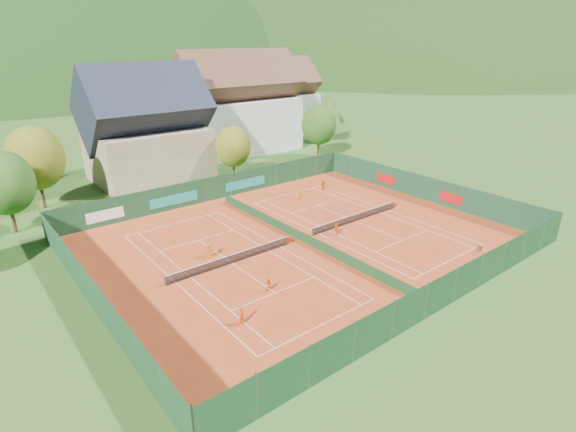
{
  "coord_description": "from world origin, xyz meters",
  "views": [
    {
      "loc": [
        -26.41,
        -31.28,
        18.97
      ],
      "look_at": [
        0.0,
        2.0,
        2.0
      ],
      "focal_mm": 28.0,
      "sensor_mm": 36.0,
      "label": 1
    }
  ],
  "objects_px": {
    "player_left_near": "(241,316)",
    "player_left_mid": "(269,285)",
    "player_right_near": "(336,229)",
    "player_right_far_b": "(323,185)",
    "player_right_far_a": "(297,195)",
    "hotel_block_a": "(238,109)",
    "ball_hopper": "(479,248)",
    "hotel_block_b": "(275,102)",
    "player_left_far": "(209,250)",
    "chalet": "(147,132)"
  },
  "relations": [
    {
      "from": "player_right_near",
      "to": "player_right_far_a",
      "type": "height_order",
      "value": "player_right_near"
    },
    {
      "from": "hotel_block_a",
      "to": "hotel_block_b",
      "type": "distance_m",
      "value": 16.14
    },
    {
      "from": "chalet",
      "to": "player_left_near",
      "type": "xyz_separation_m",
      "value": [
        -9.39,
        -38.35,
        -5.86
      ]
    },
    {
      "from": "player_right_near",
      "to": "player_right_far_a",
      "type": "bearing_deg",
      "value": 12.1
    },
    {
      "from": "hotel_block_b",
      "to": "player_right_near",
      "type": "height_order",
      "value": "hotel_block_b"
    },
    {
      "from": "ball_hopper",
      "to": "player_right_far_b",
      "type": "bearing_deg",
      "value": 86.83
    },
    {
      "from": "hotel_block_a",
      "to": "player_right_far_b",
      "type": "xyz_separation_m",
      "value": [
        -3.35,
        -25.59,
        -6.71
      ]
    },
    {
      "from": "player_left_near",
      "to": "player_right_far_b",
      "type": "height_order",
      "value": "player_left_near"
    },
    {
      "from": "player_left_near",
      "to": "player_right_near",
      "type": "bearing_deg",
      "value": -10.89
    },
    {
      "from": "chalet",
      "to": "ball_hopper",
      "type": "height_order",
      "value": "chalet"
    },
    {
      "from": "hotel_block_b",
      "to": "player_right_near",
      "type": "relative_size",
      "value": 12.93
    },
    {
      "from": "chalet",
      "to": "player_right_far_b",
      "type": "bearing_deg",
      "value": -51.39
    },
    {
      "from": "hotel_block_b",
      "to": "player_left_far",
      "type": "distance_m",
      "value": 57.47
    },
    {
      "from": "hotel_block_a",
      "to": "ball_hopper",
      "type": "relative_size",
      "value": 27.0
    },
    {
      "from": "ball_hopper",
      "to": "player_left_far",
      "type": "height_order",
      "value": "player_left_far"
    },
    {
      "from": "player_right_near",
      "to": "player_right_far_b",
      "type": "xyz_separation_m",
      "value": [
        8.89,
        11.67,
        0.01
      ]
    },
    {
      "from": "player_right_near",
      "to": "player_right_far_a",
      "type": "relative_size",
      "value": 1.01
    },
    {
      "from": "player_left_near",
      "to": "player_right_near",
      "type": "distance_m",
      "value": 17.64
    },
    {
      "from": "player_left_mid",
      "to": "player_right_near",
      "type": "bearing_deg",
      "value": 57.87
    },
    {
      "from": "ball_hopper",
      "to": "player_left_mid",
      "type": "height_order",
      "value": "player_left_mid"
    },
    {
      "from": "player_right_far_b",
      "to": "player_right_near",
      "type": "bearing_deg",
      "value": 39.86
    },
    {
      "from": "ball_hopper",
      "to": "player_right_near",
      "type": "relative_size",
      "value": 0.6
    },
    {
      "from": "hotel_block_a",
      "to": "player_right_far_a",
      "type": "xyz_separation_m",
      "value": [
        -8.52,
        -26.43,
        -6.72
      ]
    },
    {
      "from": "player_left_near",
      "to": "ball_hopper",
      "type": "bearing_deg",
      "value": -44.86
    },
    {
      "from": "ball_hopper",
      "to": "player_right_near",
      "type": "height_order",
      "value": "player_right_near"
    },
    {
      "from": "player_right_far_a",
      "to": "hotel_block_a",
      "type": "bearing_deg",
      "value": -128.59
    },
    {
      "from": "chalet",
      "to": "hotel_block_b",
      "type": "xyz_separation_m",
      "value": [
        33.0,
        14.0,
        -0.01
      ]
    },
    {
      "from": "player_left_mid",
      "to": "ball_hopper",
      "type": "bearing_deg",
      "value": 17.61
    },
    {
      "from": "ball_hopper",
      "to": "hotel_block_a",
      "type": "bearing_deg",
      "value": 84.56
    },
    {
      "from": "player_left_mid",
      "to": "player_right_far_b",
      "type": "height_order",
      "value": "player_right_far_b"
    },
    {
      "from": "hotel_block_a",
      "to": "player_left_mid",
      "type": "xyz_separation_m",
      "value": [
        -24.22,
        -41.95,
        -6.79
      ]
    },
    {
      "from": "chalet",
      "to": "player_left_far",
      "type": "bearing_deg",
      "value": -102.32
    },
    {
      "from": "hotel_block_a",
      "to": "ball_hopper",
      "type": "bearing_deg",
      "value": -95.44
    },
    {
      "from": "player_right_near",
      "to": "player_right_far_b",
      "type": "distance_m",
      "value": 14.67
    },
    {
      "from": "hotel_block_b",
      "to": "player_left_mid",
      "type": "bearing_deg",
      "value": -127.43
    },
    {
      "from": "hotel_block_b",
      "to": "player_left_near",
      "type": "relative_size",
      "value": 11.31
    },
    {
      "from": "player_right_near",
      "to": "player_right_far_a",
      "type": "distance_m",
      "value": 11.45
    },
    {
      "from": "chalet",
      "to": "player_left_far",
      "type": "height_order",
      "value": "chalet"
    },
    {
      "from": "player_left_far",
      "to": "player_right_far_b",
      "type": "distance_m",
      "value": 23.18
    },
    {
      "from": "player_left_far",
      "to": "player_right_near",
      "type": "distance_m",
      "value": 13.29
    },
    {
      "from": "player_right_far_b",
      "to": "hotel_block_b",
      "type": "bearing_deg",
      "value": -130.17
    },
    {
      "from": "player_left_mid",
      "to": "player_right_far_a",
      "type": "distance_m",
      "value": 22.08
    },
    {
      "from": "player_left_far",
      "to": "player_right_near",
      "type": "relative_size",
      "value": 1.14
    },
    {
      "from": "player_left_far",
      "to": "player_right_far_a",
      "type": "bearing_deg",
      "value": -144.93
    },
    {
      "from": "player_right_near",
      "to": "ball_hopper",
      "type": "bearing_deg",
      "value": -115.22
    },
    {
      "from": "player_left_mid",
      "to": "player_left_far",
      "type": "distance_m",
      "value": 8.25
    },
    {
      "from": "player_left_near",
      "to": "player_left_mid",
      "type": "relative_size",
      "value": 1.29
    },
    {
      "from": "hotel_block_a",
      "to": "player_right_near",
      "type": "xyz_separation_m",
      "value": [
        -12.24,
        -37.26,
        -6.71
      ]
    },
    {
      "from": "player_right_near",
      "to": "player_right_far_b",
      "type": "bearing_deg",
      "value": -6.25
    },
    {
      "from": "player_right_near",
      "to": "hotel_block_b",
      "type": "bearing_deg",
      "value": 0.94
    }
  ]
}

